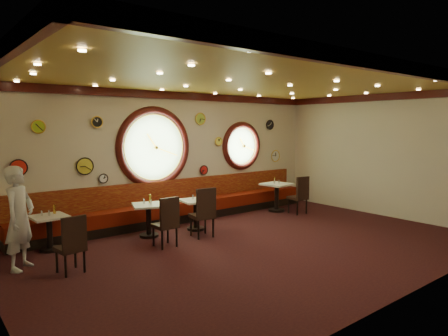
# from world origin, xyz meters

# --- Properties ---
(floor) EXTENTS (9.00, 6.00, 0.00)m
(floor) POSITION_xyz_m (0.00, 0.00, 0.00)
(floor) COLOR black
(floor) RESTS_ON ground
(ceiling) EXTENTS (9.00, 6.00, 0.02)m
(ceiling) POSITION_xyz_m (0.00, 0.00, 3.20)
(ceiling) COLOR #B18932
(ceiling) RESTS_ON wall_back
(wall_back) EXTENTS (9.00, 0.02, 3.20)m
(wall_back) POSITION_xyz_m (0.00, 3.00, 1.60)
(wall_back) COLOR beige
(wall_back) RESTS_ON floor
(wall_front) EXTENTS (9.00, 0.02, 3.20)m
(wall_front) POSITION_xyz_m (0.00, -3.00, 1.60)
(wall_front) COLOR beige
(wall_front) RESTS_ON floor
(wall_right) EXTENTS (0.02, 6.00, 3.20)m
(wall_right) POSITION_xyz_m (4.50, 0.00, 1.60)
(wall_right) COLOR beige
(wall_right) RESTS_ON floor
(molding_back) EXTENTS (9.00, 0.10, 0.18)m
(molding_back) POSITION_xyz_m (0.00, 2.95, 3.11)
(molding_back) COLOR #370C0A
(molding_back) RESTS_ON wall_back
(molding_front) EXTENTS (9.00, 0.10, 0.18)m
(molding_front) POSITION_xyz_m (0.00, -2.95, 3.11)
(molding_front) COLOR #370C0A
(molding_front) RESTS_ON wall_back
(molding_right) EXTENTS (0.10, 6.00, 0.18)m
(molding_right) POSITION_xyz_m (4.45, 0.00, 3.11)
(molding_right) COLOR #370C0A
(molding_right) RESTS_ON wall_back
(banquette_base) EXTENTS (8.00, 0.55, 0.20)m
(banquette_base) POSITION_xyz_m (0.00, 2.72, 0.10)
(banquette_base) COLOR black
(banquette_base) RESTS_ON floor
(banquette_seat) EXTENTS (8.00, 0.55, 0.30)m
(banquette_seat) POSITION_xyz_m (0.00, 2.72, 0.35)
(banquette_seat) COLOR #591007
(banquette_seat) RESTS_ON banquette_base
(banquette_back) EXTENTS (8.00, 0.10, 0.55)m
(banquette_back) POSITION_xyz_m (0.00, 2.94, 0.75)
(banquette_back) COLOR #63070D
(banquette_back) RESTS_ON wall_back
(porthole_left_glass) EXTENTS (1.66, 0.02, 1.66)m
(porthole_left_glass) POSITION_xyz_m (-0.60, 3.00, 1.85)
(porthole_left_glass) COLOR #83A865
(porthole_left_glass) RESTS_ON wall_back
(porthole_left_frame) EXTENTS (1.98, 0.18, 1.98)m
(porthole_left_frame) POSITION_xyz_m (-0.60, 2.98, 1.85)
(porthole_left_frame) COLOR #370C0A
(porthole_left_frame) RESTS_ON wall_back
(porthole_left_ring) EXTENTS (1.61, 0.03, 1.61)m
(porthole_left_ring) POSITION_xyz_m (-0.60, 2.95, 1.85)
(porthole_left_ring) COLOR gold
(porthole_left_ring) RESTS_ON wall_back
(porthole_right_glass) EXTENTS (1.10, 0.02, 1.10)m
(porthole_right_glass) POSITION_xyz_m (2.20, 3.00, 1.80)
(porthole_right_glass) COLOR #83A865
(porthole_right_glass) RESTS_ON wall_back
(porthole_right_frame) EXTENTS (1.38, 0.18, 1.38)m
(porthole_right_frame) POSITION_xyz_m (2.20, 2.98, 1.80)
(porthole_right_frame) COLOR #370C0A
(porthole_right_frame) RESTS_ON wall_back
(porthole_right_ring) EXTENTS (1.09, 0.03, 1.09)m
(porthole_right_ring) POSITION_xyz_m (2.20, 2.95, 1.80)
(porthole_right_ring) COLOR gold
(porthole_right_ring) RESTS_ON wall_back
(wall_clock_0) EXTENTS (0.22, 0.03, 0.22)m
(wall_clock_0) POSITION_xyz_m (1.35, 2.96, 1.95)
(wall_clock_0) COLOR #EAF250
(wall_clock_0) RESTS_ON wall_back
(wall_clock_1) EXTENTS (0.30, 0.03, 0.30)m
(wall_clock_1) POSITION_xyz_m (0.75, 2.96, 2.55)
(wall_clock_1) COLOR #A2C43D
(wall_clock_1) RESTS_ON wall_back
(wall_clock_2) EXTENTS (0.26, 0.03, 0.26)m
(wall_clock_2) POSITION_xyz_m (-3.20, 2.96, 2.35)
(wall_clock_2) COLOR #9ECB28
(wall_clock_2) RESTS_ON wall_back
(wall_clock_3) EXTENTS (0.28, 0.03, 0.28)m
(wall_clock_3) POSITION_xyz_m (3.30, 2.96, 2.40)
(wall_clock_3) COLOR black
(wall_clock_3) RESTS_ON wall_back
(wall_clock_4) EXTENTS (0.20, 0.03, 0.20)m
(wall_clock_4) POSITION_xyz_m (-1.90, 2.96, 1.20)
(wall_clock_4) COLOR white
(wall_clock_4) RESTS_ON wall_back
(wall_clock_5) EXTENTS (0.34, 0.03, 0.34)m
(wall_clock_5) POSITION_xyz_m (3.55, 2.96, 1.45)
(wall_clock_5) COLOR silver
(wall_clock_5) RESTS_ON wall_back
(wall_clock_6) EXTENTS (0.24, 0.03, 0.24)m
(wall_clock_6) POSITION_xyz_m (0.85, 2.96, 1.20)
(wall_clock_6) COLOR red
(wall_clock_6) RESTS_ON wall_back
(wall_clock_7) EXTENTS (0.24, 0.03, 0.24)m
(wall_clock_7) POSITION_xyz_m (-2.00, 2.96, 2.45)
(wall_clock_7) COLOR black
(wall_clock_7) RESTS_ON wall_back
(wall_clock_8) EXTENTS (0.36, 0.03, 0.36)m
(wall_clock_8) POSITION_xyz_m (-2.30, 2.96, 1.50)
(wall_clock_8) COLOR gold
(wall_clock_8) RESTS_ON wall_back
(wall_clock_9) EXTENTS (0.32, 0.03, 0.32)m
(wall_clock_9) POSITION_xyz_m (-3.60, 2.96, 1.55)
(wall_clock_9) COLOR red
(wall_clock_9) RESTS_ON wall_back
(table_a) EXTENTS (0.66, 0.66, 0.68)m
(table_a) POSITION_xyz_m (-3.26, 2.24, 0.43)
(table_a) COLOR black
(table_a) RESTS_ON floor
(table_b) EXTENTS (0.82, 0.82, 0.71)m
(table_b) POSITION_xyz_m (-1.33, 1.93, 0.45)
(table_b) COLOR black
(table_b) RESTS_ON floor
(table_c) EXTENTS (0.72, 0.72, 0.70)m
(table_c) POSITION_xyz_m (-0.22, 1.78, 0.44)
(table_c) COLOR black
(table_c) RESTS_ON floor
(table_d) EXTENTS (0.78, 0.78, 0.78)m
(table_d) POSITION_xyz_m (2.67, 2.03, 0.49)
(table_d) COLOR black
(table_d) RESTS_ON floor
(chair_a) EXTENTS (0.45, 0.45, 0.59)m
(chair_a) POSITION_xyz_m (-3.31, 0.74, 0.54)
(chair_a) COLOR black
(chair_a) RESTS_ON floor
(chair_b) EXTENTS (0.43, 0.43, 0.62)m
(chair_b) POSITION_xyz_m (-1.41, 1.02, 0.57)
(chair_b) COLOR black
(chair_b) RESTS_ON floor
(chair_c) EXTENTS (0.50, 0.50, 0.66)m
(chair_c) POSITION_xyz_m (-0.44, 1.14, 0.61)
(chair_c) COLOR black
(chair_c) RESTS_ON floor
(chair_d) EXTENTS (0.46, 0.46, 0.63)m
(chair_d) POSITION_xyz_m (2.91, 1.39, 0.58)
(chair_d) COLOR black
(chair_d) RESTS_ON floor
(condiment_a_salt) EXTENTS (0.04, 0.04, 0.10)m
(condiment_a_salt) POSITION_xyz_m (-3.36, 2.32, 0.73)
(condiment_a_salt) COLOR silver
(condiment_a_salt) RESTS_ON table_a
(condiment_b_salt) EXTENTS (0.04, 0.04, 0.11)m
(condiment_b_salt) POSITION_xyz_m (-1.39, 2.03, 0.76)
(condiment_b_salt) COLOR #BCBCC0
(condiment_b_salt) RESTS_ON table_b
(condiment_c_salt) EXTENTS (0.04, 0.04, 0.11)m
(condiment_c_salt) POSITION_xyz_m (-0.25, 1.85, 0.75)
(condiment_c_salt) COLOR silver
(condiment_c_salt) RESTS_ON table_c
(condiment_d_salt) EXTENTS (0.04, 0.04, 0.11)m
(condiment_d_salt) POSITION_xyz_m (2.57, 2.02, 0.84)
(condiment_d_salt) COLOR silver
(condiment_d_salt) RESTS_ON table_d
(condiment_a_pepper) EXTENTS (0.04, 0.04, 0.11)m
(condiment_a_pepper) POSITION_xyz_m (-3.26, 2.24, 0.73)
(condiment_a_pepper) COLOR silver
(condiment_a_pepper) RESTS_ON table_a
(condiment_b_pepper) EXTENTS (0.04, 0.04, 0.10)m
(condiment_b_pepper) POSITION_xyz_m (-1.29, 1.89, 0.76)
(condiment_b_pepper) COLOR silver
(condiment_b_pepper) RESTS_ON table_b
(condiment_c_pepper) EXTENTS (0.04, 0.04, 0.11)m
(condiment_c_pepper) POSITION_xyz_m (-0.15, 1.77, 0.75)
(condiment_c_pepper) COLOR silver
(condiment_c_pepper) RESTS_ON table_c
(condiment_d_pepper) EXTENTS (0.04, 0.04, 0.10)m
(condiment_d_pepper) POSITION_xyz_m (2.74, 2.01, 0.83)
(condiment_d_pepper) COLOR silver
(condiment_d_pepper) RESTS_ON table_d
(condiment_a_bottle) EXTENTS (0.06, 0.06, 0.18)m
(condiment_a_bottle) POSITION_xyz_m (-3.12, 2.36, 0.77)
(condiment_a_bottle) COLOR gold
(condiment_a_bottle) RESTS_ON table_a
(condiment_b_bottle) EXTENTS (0.06, 0.06, 0.18)m
(condiment_b_bottle) POSITION_xyz_m (-1.23, 2.06, 0.80)
(condiment_b_bottle) COLOR gold
(condiment_b_bottle) RESTS_ON table_b
(condiment_c_bottle) EXTENTS (0.05, 0.05, 0.17)m
(condiment_c_bottle) POSITION_xyz_m (-0.08, 1.84, 0.79)
(condiment_c_bottle) COLOR gold
(condiment_c_bottle) RESTS_ON table_c
(condiment_d_bottle) EXTENTS (0.05, 0.05, 0.16)m
(condiment_d_bottle) POSITION_xyz_m (2.72, 2.17, 0.86)
(condiment_d_bottle) COLOR gold
(condiment_d_bottle) RESTS_ON table_d
(waiter) EXTENTS (0.73, 0.74, 1.72)m
(waiter) POSITION_xyz_m (-3.91, 1.50, 0.86)
(waiter) COLOR silver
(waiter) RESTS_ON floor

